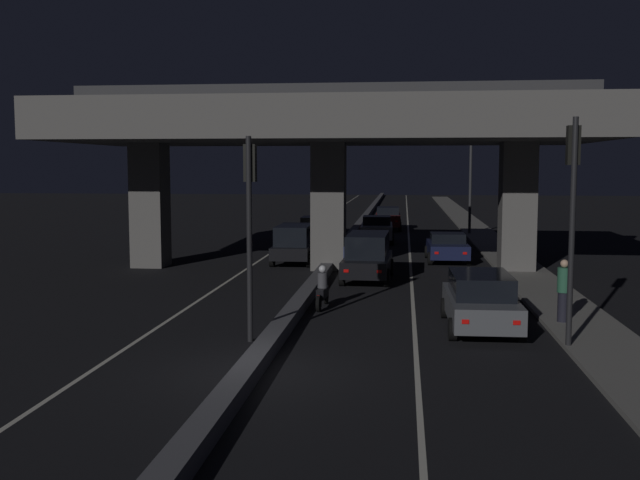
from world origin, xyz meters
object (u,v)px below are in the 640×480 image
car_dark_red_fifth (388,218)px  car_silver_fourth (377,229)px  street_lamp (466,157)px  car_black_lead_oncoming (295,243)px  motorcycle_white_filtering_mid (347,262)px  traffic_light_left_of_median (250,203)px  traffic_light_right_of_median (572,193)px  car_dark_blue_third (447,247)px  pedestrian_on_sidewalk (564,291)px  car_grey_lead (480,300)px  car_black_second (368,255)px  motorcycle_black_filtering_near (322,290)px  car_taxi_yellow_second_oncoming (316,228)px

car_dark_red_fifth → car_silver_fourth: bearing=176.0°
street_lamp → car_black_lead_oncoming: 18.03m
street_lamp → motorcycle_white_filtering_mid: (-6.19, -19.15, -4.42)m
traffic_light_left_of_median → car_black_lead_oncoming: (-1.10, 15.37, -2.62)m
traffic_light_right_of_median → car_dark_blue_third: (-2.01, 16.71, -3.15)m
pedestrian_on_sidewalk → motorcycle_white_filtering_mid: bearing=128.2°
car_grey_lead → car_black_lead_oncoming: bearing=27.1°
car_dark_red_fifth → car_dark_blue_third: bearing=-170.6°
traffic_light_right_of_median → car_dark_red_fifth: 34.42m
motorcycle_white_filtering_mid → car_black_second: bearing=-128.6°
traffic_light_left_of_median → car_black_second: bearing=76.7°
car_dark_blue_third → car_silver_fourth: (-3.61, 8.39, 0.11)m
motorcycle_black_filtering_near → car_silver_fourth: bearing=1.3°
street_lamp → pedestrian_on_sidewalk: 28.05m
car_black_lead_oncoming → pedestrian_on_sidewalk: pedestrian_on_sidewalk is taller
traffic_light_left_of_median → car_taxi_yellow_second_oncoming: 26.19m
car_dark_red_fifth → traffic_light_left_of_median: bearing=174.2°
traffic_light_left_of_median → car_grey_lead: (6.03, 2.03, -2.76)m
motorcycle_white_filtering_mid → car_silver_fourth: bearing=0.2°
car_grey_lead → car_taxi_yellow_second_oncoming: 25.09m
car_taxi_yellow_second_oncoming → traffic_light_left_of_median: bearing=1.7°
car_grey_lead → car_black_lead_oncoming: 15.13m
car_grey_lead → pedestrian_on_sidewalk: 2.48m
traffic_light_right_of_median → car_taxi_yellow_second_oncoming: 27.81m
motorcycle_black_filtering_near → motorcycle_white_filtering_mid: bearing=1.7°
car_black_second → motorcycle_white_filtering_mid: (-0.87, 0.78, -0.36)m
street_lamp → car_black_second: bearing=-104.9°
traffic_light_left_of_median → pedestrian_on_sidewalk: size_ratio=2.97×
pedestrian_on_sidewalk → car_dark_blue_third: bearing=100.0°
car_black_second → car_silver_fourth: car_black_second is taller
car_dark_red_fifth → traffic_light_right_of_median: bearing=-172.4°
car_taxi_yellow_second_oncoming → car_dark_blue_third: bearing=36.9°
traffic_light_left_of_median → car_black_lead_oncoming: traffic_light_left_of_median is taller
traffic_light_right_of_median → car_dark_blue_third: 17.12m
street_lamp → car_black_lead_oncoming: bearing=-120.6°
car_dark_blue_third → car_dark_red_fifth: (-3.15, 17.18, 0.14)m
car_black_lead_oncoming → street_lamp: bearing=149.1°
traffic_light_right_of_median → car_dark_blue_third: bearing=96.8°
car_silver_fourth → car_taxi_yellow_second_oncoming: bearing=75.0°
car_grey_lead → motorcycle_black_filtering_near: 5.36m
traffic_light_right_of_median → traffic_light_left_of_median: bearing=180.0°
car_dark_blue_third → pedestrian_on_sidewalk: size_ratio=2.31×
car_dark_blue_third → car_dark_red_fifth: car_dark_red_fifth is taller
car_black_second → motorcycle_black_filtering_near: bearing=170.7°
traffic_light_left_of_median → street_lamp: 31.51m
car_black_second → pedestrian_on_sidewalk: bearing=-141.3°
traffic_light_right_of_median → car_taxi_yellow_second_oncoming: (-9.34, 26.01, -3.09)m
car_grey_lead → street_lamp: bearing=-4.6°
street_lamp → car_dark_red_fifth: bearing=146.0°
car_black_second → car_black_lead_oncoming: car_black_second is taller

